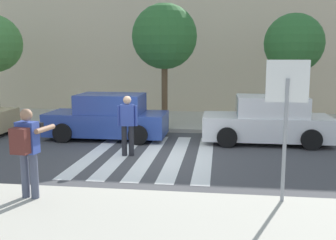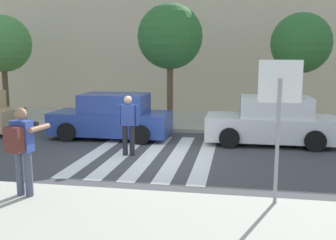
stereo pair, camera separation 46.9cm
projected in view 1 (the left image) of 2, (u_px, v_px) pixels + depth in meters
ground_plane at (148, 156)px, 11.20m from camera, size 120.00×120.00×0.00m
sidewalk_far at (173, 120)px, 17.06m from camera, size 60.00×4.80×0.14m
building_facade_far at (183, 42)px, 20.80m from camera, size 56.00×4.00×7.16m
crosswalk_stripe_0 at (96, 153)px, 11.60m from camera, size 0.44×5.20×0.01m
crosswalk_stripe_1 at (122, 154)px, 11.50m from camera, size 0.44×5.20×0.01m
crosswalk_stripe_2 at (149, 155)px, 11.39m from camera, size 0.44×5.20×0.01m
crosswalk_stripe_3 at (177, 155)px, 11.29m from camera, size 0.44×5.20×0.01m
crosswalk_stripe_4 at (205, 156)px, 11.19m from camera, size 0.44×5.20×0.01m
stop_sign at (287, 100)px, 7.09m from camera, size 0.76×0.08×2.63m
photographer_with_backpack at (27, 146)px, 7.37m from camera, size 0.65×0.89×1.72m
pedestrian_crossing at (127, 122)px, 11.13m from camera, size 0.57×0.30×1.72m
parked_car_blue at (108, 118)px, 13.57m from camera, size 4.10×1.92×1.55m
parked_car_white at (267, 121)px, 12.87m from camera, size 4.10×1.92×1.55m
street_tree_center at (164, 37)px, 15.18m from camera, size 2.52×2.52×4.70m
street_tree_east at (294, 44)px, 15.00m from camera, size 2.27×2.27×4.31m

